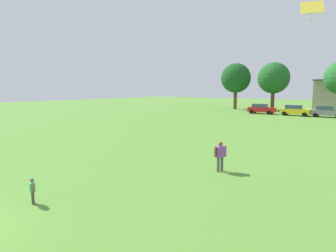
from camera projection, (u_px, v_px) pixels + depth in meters
ground_plane at (263, 126)px, 32.00m from camera, size 160.00×160.00×0.00m
child_kite_flyer at (32, 189)px, 10.61m from camera, size 0.44×0.29×0.99m
adult_bystander at (220, 154)px, 14.69m from camera, size 0.50×0.69×1.60m
kite at (312, 9)px, 12.16m from camera, size 1.01×0.71×1.03m
parked_car_red_0 at (261, 109)px, 47.72m from camera, size 4.30×2.02×1.68m
parked_car_yellow_1 at (295, 110)px, 44.34m from camera, size 4.30×2.02×1.68m
parked_car_gray_2 at (327, 112)px, 41.90m from camera, size 4.30×2.02×1.68m
tree_far_left at (236, 78)px, 57.39m from camera, size 5.97×5.97×9.31m
tree_left at (274, 78)px, 53.21m from camera, size 5.86×5.86×9.14m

